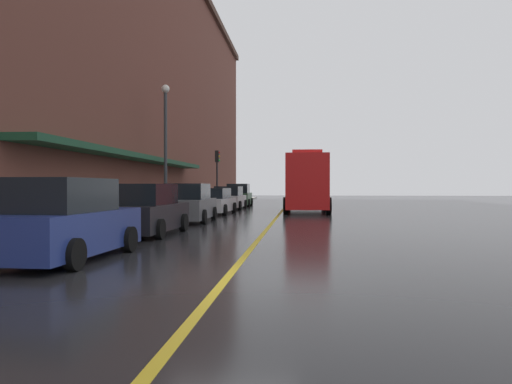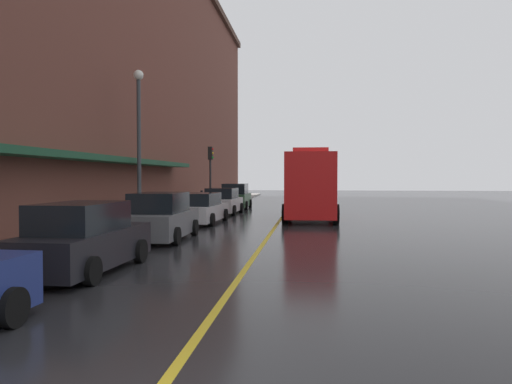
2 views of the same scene
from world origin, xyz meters
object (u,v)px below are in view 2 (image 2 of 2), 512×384
(parked_car_3, at_px, (200,209))
(parking_meter_0, at_px, (202,197))
(parked_car_5, at_px, (236,197))
(fire_truck, at_px, (310,187))
(parked_car_1, at_px, (84,240))
(traffic_light_near, at_px, (210,165))
(parked_car_4, at_px, (223,202))
(street_lamp_left, at_px, (139,131))
(parked_car_2, at_px, (161,218))

(parked_car_3, relative_size, parking_meter_0, 3.71)
(parked_car_5, height_order, fire_truck, fire_truck)
(parked_car_1, bearing_deg, traffic_light_near, 4.75)
(parked_car_5, xyz_separation_m, fire_truck, (5.51, -7.93, 0.95))
(parked_car_4, xyz_separation_m, street_lamp_left, (-2.05, -9.31, 3.62))
(traffic_light_near, bearing_deg, parked_car_5, 57.29)
(parked_car_4, height_order, parked_car_5, parked_car_5)
(street_lamp_left, bearing_deg, parking_meter_0, 86.50)
(parked_car_5, relative_size, fire_truck, 0.52)
(parked_car_1, xyz_separation_m, traffic_light_near, (-1.39, 21.76, 2.35))
(parking_meter_0, bearing_deg, parked_car_4, -18.68)
(parked_car_1, bearing_deg, parked_car_5, 1.02)
(parked_car_1, height_order, parked_car_5, parked_car_5)
(parked_car_3, relative_size, traffic_light_near, 1.15)
(parked_car_1, distance_m, parked_car_3, 12.62)
(parked_car_2, bearing_deg, parked_car_3, -1.12)
(parked_car_2, distance_m, street_lamp_left, 5.31)
(parked_car_4, height_order, street_lamp_left, street_lamp_left)
(parked_car_2, relative_size, parked_car_4, 1.12)
(fire_truck, relative_size, traffic_light_near, 2.09)
(parked_car_3, relative_size, parked_car_4, 1.18)
(parking_meter_0, xyz_separation_m, traffic_light_near, (0.06, 2.46, 2.10))
(parked_car_4, bearing_deg, parking_meter_0, 73.18)
(street_lamp_left, relative_size, traffic_light_near, 1.61)
(parked_car_2, xyz_separation_m, fire_truck, (5.54, 9.90, 0.98))
(parked_car_4, distance_m, fire_truck, 6.27)
(parked_car_2, height_order, parked_car_5, parked_car_5)
(parked_car_4, distance_m, parked_car_5, 5.17)
(parked_car_1, distance_m, street_lamp_left, 10.36)
(parking_meter_0, bearing_deg, parked_car_1, -85.70)
(parked_car_2, height_order, parking_meter_0, parked_car_2)
(parked_car_1, height_order, fire_truck, fire_truck)
(parked_car_1, distance_m, parking_meter_0, 19.35)
(fire_truck, distance_m, street_lamp_left, 10.35)
(traffic_light_near, bearing_deg, parked_car_2, -84.91)
(street_lamp_left, bearing_deg, parked_car_2, -58.51)
(fire_truck, bearing_deg, parking_meter_0, -115.02)
(fire_truck, bearing_deg, parked_car_1, -19.13)
(fire_truck, xyz_separation_m, parking_meter_0, (-6.99, 3.25, -0.75))
(parked_car_4, height_order, fire_truck, fire_truck)
(parked_car_4, distance_m, parking_meter_0, 1.56)
(parked_car_5, distance_m, street_lamp_left, 15.05)
(street_lamp_left, height_order, traffic_light_near, street_lamp_left)
(parked_car_5, bearing_deg, traffic_light_near, 145.93)
(parked_car_1, xyz_separation_m, parking_meter_0, (-1.45, 19.30, 0.25))
(parked_car_1, relative_size, parked_car_4, 1.10)
(parking_meter_0, bearing_deg, parked_car_5, 72.41)
(traffic_light_near, bearing_deg, parked_car_3, -81.46)
(parked_car_5, bearing_deg, parked_car_4, 178.32)
(parked_car_1, height_order, parked_car_3, parked_car_1)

